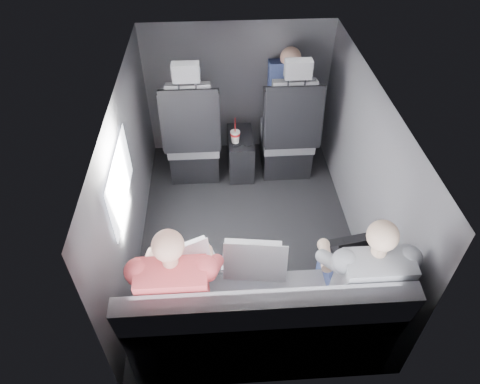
{
  "coord_description": "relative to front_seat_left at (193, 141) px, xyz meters",
  "views": [
    {
      "loc": [
        -0.22,
        -2.51,
        2.75
      ],
      "look_at": [
        -0.06,
        -0.05,
        0.53
      ],
      "focal_mm": 32.0,
      "sensor_mm": 36.0,
      "label": 1
    }
  ],
  "objects": [
    {
      "name": "panel_left",
      "position": [
        -0.45,
        -0.84,
        0.27
      ],
      "size": [
        0.02,
        2.6,
        1.35
      ],
      "primitive_type": "cube",
      "color": "#56565B",
      "rests_on": "floor"
    },
    {
      "name": "front_seat_left",
      "position": [
        0.0,
        0.0,
        0.0
      ],
      "size": [
        0.52,
        0.58,
        1.26
      ],
      "color": "black",
      "rests_on": "floor"
    },
    {
      "name": "passenger_rear_left",
      "position": [
        -0.04,
        -1.81,
        0.22
      ],
      "size": [
        0.48,
        0.6,
        1.19
      ],
      "color": "#36363B",
      "rests_on": "rear_bench"
    },
    {
      "name": "laptop_silver",
      "position": [
        0.42,
        -1.64,
        0.24
      ],
      "size": [
        0.42,
        0.39,
        0.27
      ],
      "color": "#BABABF",
      "rests_on": "rear_bench"
    },
    {
      "name": "passenger_front_right",
      "position": [
        0.91,
        0.26,
        0.34
      ],
      "size": [
        0.38,
        0.38,
        0.75
      ],
      "color": "navy",
      "rests_on": "front_seat_right"
    },
    {
      "name": "side_window",
      "position": [
        -0.43,
        -1.14,
        0.5
      ],
      "size": [
        0.02,
        0.75,
        0.42
      ],
      "primitive_type": "cube",
      "color": "white",
      "rests_on": "panel_left"
    },
    {
      "name": "soda_cup",
      "position": [
        0.39,
        -0.06,
        0.07
      ],
      "size": [
        0.09,
        0.09,
        0.27
      ],
      "color": "white",
      "rests_on": "center_console"
    },
    {
      "name": "panel_back",
      "position": [
        0.45,
        -2.14,
        0.27
      ],
      "size": [
        1.8,
        0.02,
        1.35
      ],
      "primitive_type": "cube",
      "color": "#56565B",
      "rests_on": "floor"
    },
    {
      "name": "panel_right",
      "position": [
        1.35,
        -0.84,
        0.27
      ],
      "size": [
        0.02,
        2.6,
        1.35
      ],
      "primitive_type": "cube",
      "color": "#56565B",
      "rests_on": "floor"
    },
    {
      "name": "floor",
      "position": [
        0.45,
        -0.84,
        -0.4
      ],
      "size": [
        2.6,
        2.6,
        0.0
      ],
      "primitive_type": "plane",
      "color": "black",
      "rests_on": "ground"
    },
    {
      "name": "ceiling",
      "position": [
        0.45,
        -0.84,
        0.95
      ],
      "size": [
        2.6,
        2.6,
        0.0
      ],
      "primitive_type": "plane",
      "rotation": [
        3.14,
        0.0,
        0.0
      ],
      "color": "#B2B2AD",
      "rests_on": "panel_back"
    },
    {
      "name": "laptop_white",
      "position": [
        0.02,
        -1.59,
        0.23
      ],
      "size": [
        0.36,
        0.39,
        0.23
      ],
      "color": "white",
      "rests_on": "passenger_rear_left"
    },
    {
      "name": "laptop_black",
      "position": [
        1.09,
        -1.63,
        0.23
      ],
      "size": [
        0.37,
        0.36,
        0.24
      ],
      "color": "black",
      "rests_on": "passenger_rear_right"
    },
    {
      "name": "center_console",
      "position": [
        0.45,
        0.04,
        -0.2
      ],
      "size": [
        0.24,
        0.48,
        0.41
      ],
      "color": "black",
      "rests_on": "floor"
    },
    {
      "name": "rear_bench",
      "position": [
        0.45,
        -1.9,
        -0.09
      ],
      "size": [
        1.6,
        0.57,
        0.92
      ],
      "color": "slate",
      "rests_on": "floor"
    },
    {
      "name": "panel_front",
      "position": [
        0.45,
        0.46,
        0.27
      ],
      "size": [
        1.8,
        0.02,
        1.35
      ],
      "primitive_type": "cube",
      "color": "#56565B",
      "rests_on": "floor"
    },
    {
      "name": "passenger_rear_right",
      "position": [
        1.06,
        -1.81,
        0.21
      ],
      "size": [
        0.48,
        0.6,
        1.19
      ],
      "color": "navy",
      "rests_on": "rear_bench"
    },
    {
      "name": "front_seat_right",
      "position": [
        0.9,
        0.0,
        0.0
      ],
      "size": [
        0.52,
        0.58,
        1.26
      ],
      "color": "black",
      "rests_on": "floor"
    },
    {
      "name": "seatbelt",
      "position": [
        0.9,
        -0.17,
        0.4
      ],
      "size": [
        0.35,
        0.11,
        0.59
      ],
      "primitive_type": "cube",
      "rotation": [
        -0.14,
        0.49,
        0.0
      ],
      "color": "black",
      "rests_on": "front_seat_right"
    }
  ]
}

